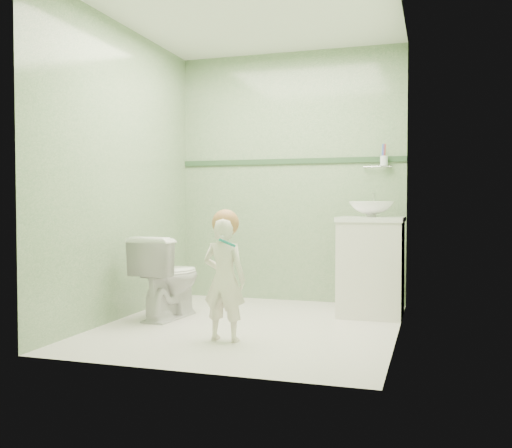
% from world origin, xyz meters
% --- Properties ---
extents(ground, '(2.50, 2.50, 0.00)m').
position_xyz_m(ground, '(0.00, 0.00, 0.00)').
color(ground, silver).
rests_on(ground, ground).
extents(room_shell, '(2.50, 2.54, 2.40)m').
position_xyz_m(room_shell, '(0.00, 0.00, 1.20)').
color(room_shell, gray).
rests_on(room_shell, ground).
extents(trim_stripe, '(2.20, 0.02, 0.05)m').
position_xyz_m(trim_stripe, '(0.00, 1.24, 1.35)').
color(trim_stripe, '#2F4E31').
rests_on(trim_stripe, room_shell).
extents(vanity, '(0.52, 0.50, 0.80)m').
position_xyz_m(vanity, '(0.84, 0.70, 0.40)').
color(vanity, silver).
rests_on(vanity, ground).
extents(counter, '(0.54, 0.52, 0.04)m').
position_xyz_m(counter, '(0.84, 0.70, 0.81)').
color(counter, white).
rests_on(counter, vanity).
extents(basin, '(0.37, 0.37, 0.13)m').
position_xyz_m(basin, '(0.84, 0.70, 0.89)').
color(basin, white).
rests_on(basin, counter).
extents(faucet, '(0.03, 0.13, 0.18)m').
position_xyz_m(faucet, '(0.84, 0.89, 0.97)').
color(faucet, silver).
rests_on(faucet, counter).
extents(cup_holder, '(0.26, 0.07, 0.21)m').
position_xyz_m(cup_holder, '(0.89, 1.18, 1.33)').
color(cup_holder, silver).
rests_on(cup_holder, room_shell).
extents(toilet, '(0.45, 0.70, 0.68)m').
position_xyz_m(toilet, '(-0.74, 0.11, 0.34)').
color(toilet, white).
rests_on(toilet, ground).
extents(toddler, '(0.32, 0.22, 0.84)m').
position_xyz_m(toddler, '(-0.02, -0.50, 0.42)').
color(toddler, silver).
rests_on(toddler, ground).
extents(hair_cap, '(0.19, 0.19, 0.19)m').
position_xyz_m(hair_cap, '(-0.02, -0.47, 0.81)').
color(hair_cap, '#AE7342').
rests_on(hair_cap, toddler).
extents(teal_toothbrush, '(0.11, 0.13, 0.08)m').
position_xyz_m(teal_toothbrush, '(0.04, -0.63, 0.69)').
color(teal_toothbrush, '#127E71').
rests_on(teal_toothbrush, toddler).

